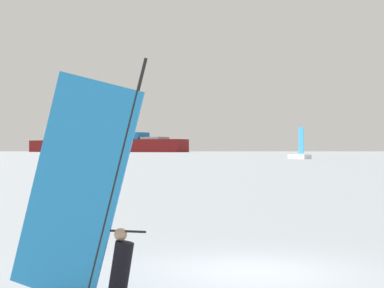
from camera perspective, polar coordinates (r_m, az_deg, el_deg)
ground_plane at (r=14.00m, az=5.57°, el=-11.35°), size 4000.00×4000.00×0.00m
windsurfer at (r=10.92m, az=-7.84°, el=-8.53°), size 3.08×2.63×4.25m
cargo_ship at (r=715.37m, az=-8.02°, el=-0.01°), size 139.49×183.67×35.84m
distant_headland at (r=1421.34m, az=-11.88°, el=-0.18°), size 739.10×308.14×21.48m
small_sailboat at (r=183.48m, az=9.68°, el=-1.05°), size 2.84×8.11×10.19m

